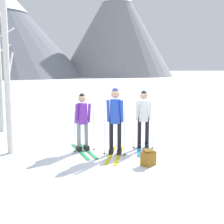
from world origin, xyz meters
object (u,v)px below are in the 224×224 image
object	(u,v)px
skier_in_blue	(115,117)
skier_in_white	(143,116)
birch_tree_tall	(7,74)
backpack_on_snow_front	(148,158)
skier_in_purple	(82,119)

from	to	relation	value
skier_in_blue	skier_in_white	xyz separation A→B (m)	(0.90, 0.52, -0.08)
birch_tree_tall	backpack_on_snow_front	world-z (taller)	birch_tree_tall
skier_in_purple	birch_tree_tall	size ratio (longest dim) A/B	0.40
skier_in_blue	birch_tree_tall	size ratio (longest dim) A/B	0.42
skier_in_white	backpack_on_snow_front	xyz separation A→B (m)	(-0.25, -1.55, -0.75)
birch_tree_tall	skier_in_purple	bearing A→B (deg)	-1.05
birch_tree_tall	backpack_on_snow_front	xyz separation A→B (m)	(3.48, -1.56, -1.98)
birch_tree_tall	skier_in_white	bearing A→B (deg)	-0.14
backpack_on_snow_front	skier_in_purple	bearing A→B (deg)	134.71
skier_in_white	skier_in_blue	bearing A→B (deg)	-149.99
skier_in_white	backpack_on_snow_front	world-z (taller)	skier_in_white
skier_in_purple	backpack_on_snow_front	world-z (taller)	skier_in_purple
skier_in_purple	backpack_on_snow_front	size ratio (longest dim) A/B	4.30
skier_in_purple	birch_tree_tall	bearing A→B (deg)	178.95
birch_tree_tall	backpack_on_snow_front	bearing A→B (deg)	-24.13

